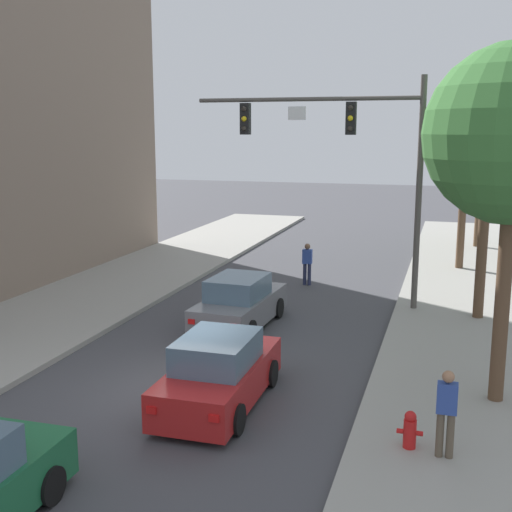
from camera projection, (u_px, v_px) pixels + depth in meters
name	position (u px, v px, depth m)	size (l,w,h in m)	color
ground_plane	(188.00, 391.00, 15.14)	(120.00, 120.00, 0.00)	#424247
sidewalk_right	(483.00, 424.00, 13.27)	(5.00, 60.00, 0.15)	#99968E
traffic_signal_mast	(352.00, 148.00, 21.26)	(7.60, 0.38, 7.50)	#514C47
car_lead_grey	(239.00, 304.00, 19.94)	(2.00, 4.31, 1.60)	slate
car_following_red	(219.00, 373.00, 14.25)	(1.86, 4.25, 1.60)	#B21E1E
pedestrian_crossing_road	(307.00, 262.00, 25.29)	(0.36, 0.22, 1.64)	#232847
pedestrian_sidewalk_right_walker	(446.00, 409.00, 11.61)	(0.36, 0.22, 1.64)	brown
fire_hydrant	(410.00, 430.00, 12.06)	(0.48, 0.24, 0.72)	red
street_tree_second	(490.00, 128.00, 19.46)	(3.43, 3.43, 7.61)	brown
street_tree_third	(467.00, 127.00, 26.81)	(3.71, 3.71, 7.82)	brown
street_tree_farthest	(484.00, 128.00, 31.94)	(4.31, 4.31, 8.08)	brown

